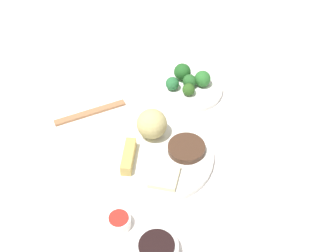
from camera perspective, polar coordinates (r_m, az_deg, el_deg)
name	(u,v)px	position (r m, az deg, el deg)	size (l,w,h in m)	color
tabletop	(158,161)	(1.16, -1.34, -4.51)	(2.20, 2.20, 0.02)	white
main_plate	(158,157)	(1.14, -1.30, -4.05)	(0.29, 0.29, 0.02)	white
rice_scoop	(152,124)	(1.15, -2.09, 0.27)	(0.08, 0.08, 0.08)	tan
spring_roll	(129,156)	(1.12, -5.09, -3.91)	(0.10, 0.03, 0.03)	tan
crab_rangoon_wonton	(164,177)	(1.08, -0.50, -6.53)	(0.07, 0.07, 0.01)	beige
stir_fry_heap	(186,148)	(1.14, 2.38, -2.88)	(0.10, 0.10, 0.02)	#442B1E
broccoli_plate	(188,89)	(1.33, 2.63, 4.81)	(0.20, 0.20, 0.01)	white
broccoli_floret_0	(189,81)	(1.31, 2.77, 5.77)	(0.04, 0.04, 0.04)	#276027
broccoli_floret_1	(182,72)	(1.34, 1.86, 6.96)	(0.05, 0.05, 0.05)	#215A22
broccoli_floret_2	(203,79)	(1.32, 4.46, 6.07)	(0.05, 0.05, 0.05)	#2D722E
broccoli_floret_3	(189,89)	(1.29, 2.65, 4.71)	(0.04, 0.04, 0.04)	#2E5A1F
broccoli_floret_4	(172,84)	(1.31, 0.56, 5.46)	(0.04, 0.04, 0.04)	#276A37
soy_sauce_bowl	(157,249)	(0.99, -1.47, -15.55)	(0.09, 0.09, 0.03)	white
soy_sauce_bowl_liquid	(156,245)	(0.97, -1.49, -15.05)	(0.08, 0.08, 0.00)	black
sauce_ramekin_sweet_and_sour	(119,222)	(1.03, -6.30, -12.10)	(0.05, 0.05, 0.03)	white
sauce_ramekin_sweet_and_sour_liquid	(119,218)	(1.01, -6.37, -11.63)	(0.04, 0.04, 0.00)	red
chopsticks_pair	(90,113)	(1.28, -9.94, 1.70)	(0.21, 0.02, 0.01)	#A5714A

